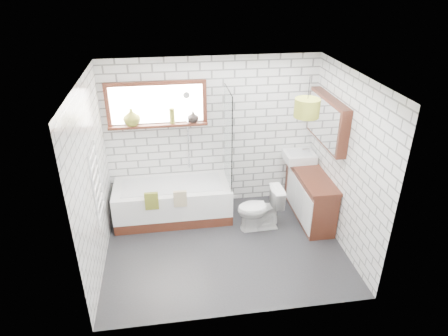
{
  "coord_description": "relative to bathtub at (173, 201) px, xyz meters",
  "views": [
    {
      "loc": [
        -0.7,
        -4.65,
        3.7
      ],
      "look_at": [
        0.03,
        0.25,
        1.17
      ],
      "focal_mm": 32.0,
      "sensor_mm": 36.0,
      "label": 1
    }
  ],
  "objects": [
    {
      "name": "wall_left",
      "position": [
        -1.0,
        -0.9,
        0.95
      ],
      "size": [
        0.01,
        2.6,
        2.5
      ],
      "primitive_type": "cube",
      "color": "white",
      "rests_on": "ground"
    },
    {
      "name": "window",
      "position": [
        -0.14,
        0.36,
        1.5
      ],
      "size": [
        1.52,
        0.16,
        0.68
      ],
      "primitive_type": "cube",
      "color": "#3C1910",
      "rests_on": "wall_back"
    },
    {
      "name": "floor",
      "position": [
        0.71,
        -0.9,
        -0.3
      ],
      "size": [
        3.4,
        2.6,
        0.01
      ],
      "primitive_type": "cube",
      "color": "black",
      "rests_on": "ground"
    },
    {
      "name": "towel_radiator",
      "position": [
        -0.95,
        -0.9,
        0.9
      ],
      "size": [
        0.06,
        0.52,
        1.0
      ],
      "primitive_type": "cube",
      "color": "white",
      "rests_on": "wall_left"
    },
    {
      "name": "shower_riser",
      "position": [
        0.31,
        0.36,
        1.05
      ],
      "size": [
        0.02,
        0.02,
        1.3
      ],
      "primitive_type": "cylinder",
      "color": "silver",
      "rests_on": "wall_back"
    },
    {
      "name": "wall_right",
      "position": [
        2.41,
        -0.9,
        0.95
      ],
      "size": [
        0.01,
        2.6,
        2.5
      ],
      "primitive_type": "cube",
      "color": "white",
      "rests_on": "ground"
    },
    {
      "name": "shower_screen",
      "position": [
        0.9,
        0.0,
        1.05
      ],
      "size": [
        0.02,
        0.72,
        1.5
      ],
      "primitive_type": "cube",
      "color": "white",
      "rests_on": "bathtub"
    },
    {
      "name": "towel_beige",
      "position": [
        0.11,
        -0.4,
        0.28
      ],
      "size": [
        0.2,
        0.05,
        0.26
      ],
      "primitive_type": "cube",
      "color": "tan",
      "rests_on": "bathtub"
    },
    {
      "name": "mirror_cabinet",
      "position": [
        2.33,
        -0.3,
        1.35
      ],
      "size": [
        0.16,
        1.2,
        0.7
      ],
      "primitive_type": "cube",
      "color": "#3C1910",
      "rests_on": "wall_right"
    },
    {
      "name": "bottle",
      "position": [
        0.07,
        0.33,
        1.3
      ],
      "size": [
        0.1,
        0.1,
        0.24
      ],
      "primitive_type": "cylinder",
      "rotation": [
        0.0,
        0.0,
        0.34
      ],
      "color": "olive",
      "rests_on": "window"
    },
    {
      "name": "toilet",
      "position": [
        1.31,
        -0.51,
        0.05
      ],
      "size": [
        0.42,
        0.7,
        0.7
      ],
      "primitive_type": "imported",
      "rotation": [
        0.0,
        0.0,
        -1.54
      ],
      "color": "white",
      "rests_on": "floor"
    },
    {
      "name": "towel_green",
      "position": [
        -0.31,
        -0.4,
        0.28
      ],
      "size": [
        0.2,
        0.06,
        0.28
      ],
      "primitive_type": "cube",
      "color": "olive",
      "rests_on": "bathtub"
    },
    {
      "name": "vase_dark",
      "position": [
        0.4,
        0.33,
        1.27
      ],
      "size": [
        0.22,
        0.22,
        0.18
      ],
      "primitive_type": "imported",
      "rotation": [
        0.0,
        0.0,
        -0.32
      ],
      "color": "black",
      "rests_on": "window"
    },
    {
      "name": "vanity",
      "position": [
        2.19,
        -0.29,
        0.1
      ],
      "size": [
        0.44,
        1.37,
        0.79
      ],
      "primitive_type": "cube",
      "color": "#3C1910",
      "rests_on": "floor"
    },
    {
      "name": "wall_front",
      "position": [
        0.71,
        -2.2,
        0.95
      ],
      "size": [
        3.4,
        0.01,
        2.5
      ],
      "primitive_type": "cube",
      "color": "white",
      "rests_on": "ground"
    },
    {
      "name": "bathtub",
      "position": [
        0.0,
        0.0,
        0.0
      ],
      "size": [
        1.83,
        0.81,
        0.59
      ],
      "primitive_type": "cube",
      "color": "white",
      "rests_on": "floor"
    },
    {
      "name": "pendant",
      "position": [
        1.74,
        -0.97,
        1.8
      ],
      "size": [
        0.32,
        0.32,
        0.24
      ],
      "primitive_type": "cylinder",
      "color": "olive",
      "rests_on": "ceiling"
    },
    {
      "name": "wall_back",
      "position": [
        0.71,
        0.41,
        0.95
      ],
      "size": [
        3.4,
        0.01,
        2.5
      ],
      "primitive_type": "cube",
      "color": "white",
      "rests_on": "ground"
    },
    {
      "name": "ceiling",
      "position": [
        0.71,
        -0.9,
        2.21
      ],
      "size": [
        3.4,
        2.6,
        0.01
      ],
      "primitive_type": "cube",
      "color": "white",
      "rests_on": "ground"
    },
    {
      "name": "vase_olive",
      "position": [
        -0.54,
        0.33,
        1.32
      ],
      "size": [
        0.29,
        0.29,
        0.27
      ],
      "primitive_type": "imported",
      "rotation": [
        0.0,
        0.0,
        0.13
      ],
      "color": "olive",
      "rests_on": "window"
    },
    {
      "name": "basin",
      "position": [
        2.13,
        0.18,
        0.56
      ],
      "size": [
        0.49,
        0.43,
        0.14
      ],
      "primitive_type": "cube",
      "color": "white",
      "rests_on": "vanity"
    },
    {
      "name": "tap",
      "position": [
        2.29,
        0.18,
        0.62
      ],
      "size": [
        0.04,
        0.04,
        0.15
      ],
      "primitive_type": "cylinder",
      "rotation": [
        0.0,
        0.0,
        0.32
      ],
      "color": "silver",
      "rests_on": "vanity"
    }
  ]
}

